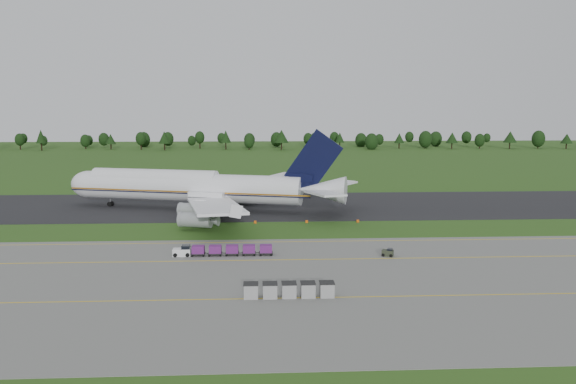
{
  "coord_description": "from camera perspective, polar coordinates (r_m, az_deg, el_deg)",
  "views": [
    {
      "loc": [
        -4.47,
        -107.61,
        23.68
      ],
      "look_at": [
        1.0,
        2.0,
        7.26
      ],
      "focal_mm": 35.0,
      "sensor_mm": 36.0,
      "label": 1
    }
  ],
  "objects": [
    {
      "name": "tree_line",
      "position": [
        328.15,
        -0.53,
        5.49
      ],
      "size": [
        524.18,
        21.44,
        11.76
      ],
      "color": "black",
      "rests_on": "ground"
    },
    {
      "name": "ground",
      "position": [
        110.28,
        -0.47,
        -3.89
      ],
      "size": [
        600.0,
        600.0,
        0.0
      ],
      "primitive_type": "plane",
      "color": "#284C17",
      "rests_on": "ground"
    },
    {
      "name": "apron",
      "position": [
        77.45,
        0.6,
        -9.27
      ],
      "size": [
        300.0,
        52.0,
        0.06
      ],
      "primitive_type": "cube",
      "color": "slate",
      "rests_on": "ground"
    },
    {
      "name": "edge_markers",
      "position": [
        116.94,
        1.92,
        -3.04
      ],
      "size": [
        21.94,
        0.3,
        0.6
      ],
      "color": "#DF5607",
      "rests_on": "ground"
    },
    {
      "name": "taxiway",
      "position": [
        137.73,
        -0.95,
        -1.37
      ],
      "size": [
        300.0,
        40.0,
        0.08
      ],
      "primitive_type": "cube",
      "color": "black",
      "rests_on": "ground"
    },
    {
      "name": "apron_markings",
      "position": [
        84.14,
        0.31,
        -7.79
      ],
      "size": [
        300.0,
        30.2,
        0.01
      ],
      "color": "#E1B70D",
      "rests_on": "apron"
    },
    {
      "name": "uld_row",
      "position": [
        71.79,
        0.1,
        -9.91
      ],
      "size": [
        11.49,
        1.89,
        1.86
      ],
      "color": "#949494",
      "rests_on": "apron"
    },
    {
      "name": "baggage_train",
      "position": [
        91.87,
        -6.76,
        -5.88
      ],
      "size": [
        16.08,
        1.71,
        1.64
      ],
      "color": "silver",
      "rests_on": "apron"
    },
    {
      "name": "aircraft",
      "position": [
        132.82,
        -9.37,
        0.52
      ],
      "size": [
        68.46,
        64.2,
        19.19
      ],
      "color": "white",
      "rests_on": "ground"
    },
    {
      "name": "utility_cart",
      "position": [
        92.33,
        10.09,
        -6.13
      ],
      "size": [
        2.07,
        1.67,
        0.99
      ],
      "color": "#2B3122",
      "rests_on": "apron"
    }
  ]
}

